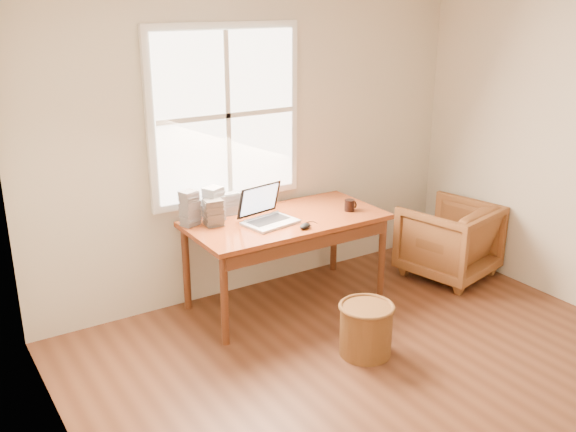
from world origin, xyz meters
The scene contains 11 objects.
room_shell centered at (-0.02, 0.16, 1.32)m, with size 4.04×4.54×2.64m.
desk centered at (0.00, 1.80, 0.73)m, with size 1.60×0.80×0.04m, color brown.
armchair centered at (1.55, 1.48, 0.34)m, with size 0.73×0.75×0.68m, color brown.
wicker_stool centered at (0.05, 0.80, 0.19)m, with size 0.37×0.37×0.37m, color brown.
laptop centered at (-0.18, 1.75, 0.89)m, with size 0.38×0.40×0.29m, color #BABDC1, non-canonical shape.
mouse centered at (0.00, 1.52, 0.77)m, with size 0.11×0.07×0.04m, color black.
coffee_mug centered at (0.54, 1.67, 0.80)m, with size 0.09×0.09×0.10m, color black.
cd_stack_a centered at (-0.52, 2.05, 0.89)m, with size 0.14×0.12×0.28m, color silver.
cd_stack_b centered at (-0.57, 1.96, 0.86)m, with size 0.14×0.12×0.21m, color #28272C.
cd_stack_c centered at (-0.72, 2.06, 0.89)m, with size 0.13×0.11×0.28m, color #A9A8B6.
cd_stack_d centered at (-0.33, 2.15, 0.84)m, with size 0.14×0.13×0.18m, color silver.
Camera 1 is at (-2.59, -2.32, 2.46)m, focal length 40.00 mm.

